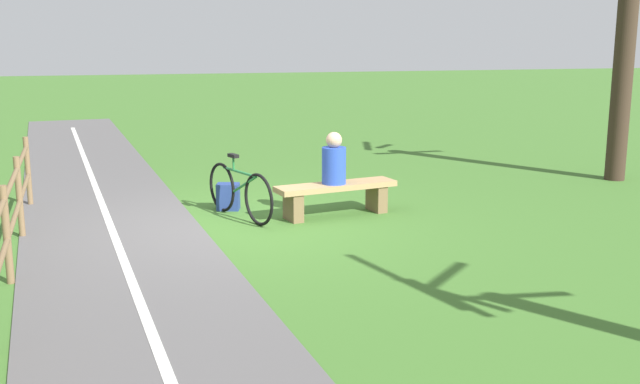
% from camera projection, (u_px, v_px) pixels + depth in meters
% --- Properties ---
extents(ground_plane, '(80.00, 80.00, 0.00)m').
position_uv_depth(ground_plane, '(244.00, 225.00, 10.38)').
color(ground_plane, '#3D6B28').
extents(paved_path, '(5.97, 36.05, 0.02)m').
position_uv_depth(paved_path, '(158.00, 351.00, 6.27)').
color(paved_path, '#565454').
rests_on(paved_path, ground_plane).
extents(path_centre_line, '(3.36, 31.84, 0.00)m').
position_uv_depth(path_centre_line, '(158.00, 349.00, 6.27)').
color(path_centre_line, silver).
rests_on(path_centre_line, paved_path).
extents(bench, '(1.85, 0.78, 0.48)m').
position_uv_depth(bench, '(336.00, 193.00, 10.87)').
color(bench, '#A88456').
rests_on(bench, ground_plane).
extents(person_seated, '(0.41, 0.41, 0.75)m').
position_uv_depth(person_seated, '(334.00, 161.00, 10.76)').
color(person_seated, '#2847B7').
rests_on(person_seated, bench).
extents(bicycle, '(0.69, 1.67, 0.91)m').
position_uv_depth(bicycle, '(240.00, 192.00, 10.72)').
color(bicycle, black).
rests_on(bicycle, ground_plane).
extents(backpack, '(0.38, 0.35, 0.40)m').
position_uv_depth(backpack, '(228.00, 197.00, 11.27)').
color(backpack, navy).
rests_on(backpack, ground_plane).
extents(tree_mid_field, '(1.63, 1.73, 4.80)m').
position_uv_depth(tree_mid_field, '(625.00, 56.00, 13.20)').
color(tree_mid_field, '#38281E').
rests_on(tree_mid_field, ground_plane).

